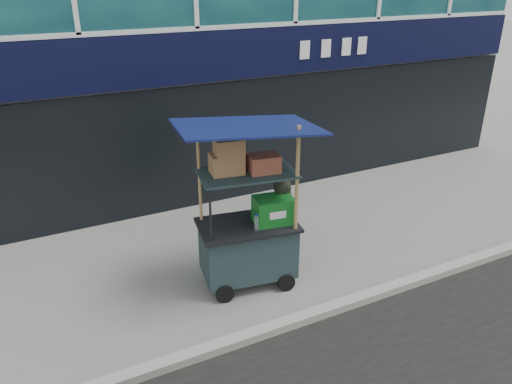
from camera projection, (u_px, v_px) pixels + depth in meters
ground at (307, 310)px, 6.97m from camera, size 80.00×80.00×0.00m
curb at (315, 314)px, 6.78m from camera, size 80.00×0.18×0.12m
vendor_cart at (249, 229)px, 7.25m from camera, size 2.07×1.61×2.55m
vendor_man at (284, 226)px, 7.57m from camera, size 0.58×0.68×1.57m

